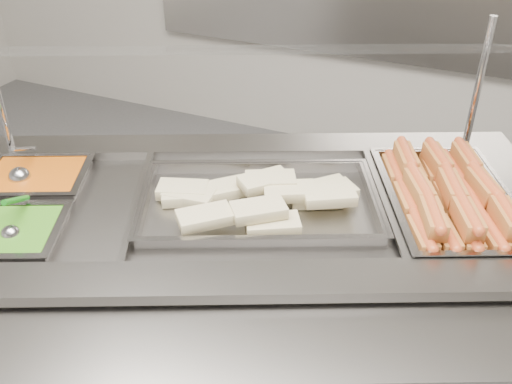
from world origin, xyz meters
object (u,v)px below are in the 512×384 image
at_px(steam_counter, 241,309).
at_px(pan_hotdogs, 447,208).
at_px(serving_spoon, 12,228).
at_px(sneeze_guard, 238,54).
at_px(ladle, 20,176).
at_px(pan_wraps, 259,206).

relative_size(steam_counter, pan_hotdogs, 3.20).
xyz_separation_m(steam_counter, serving_spoon, (-0.46, -0.37, 0.43)).
height_order(steam_counter, serving_spoon, serving_spoon).
relative_size(sneeze_guard, ladle, 8.74).
bearing_deg(pan_wraps, sneeze_guard, 130.33).
bearing_deg(serving_spoon, sneeze_guard, 55.91).
relative_size(sneeze_guard, pan_hotdogs, 2.52).
bearing_deg(pan_wraps, pan_hotdogs, 24.98).
distance_m(sneeze_guard, pan_hotdogs, 0.73).
xyz_separation_m(steam_counter, sneeze_guard, (-0.09, 0.19, 0.76)).
bearing_deg(ladle, steam_counter, 14.19).
height_order(pan_wraps, serving_spoon, serving_spoon).
bearing_deg(pan_hotdogs, pan_wraps, -155.02).
xyz_separation_m(steam_counter, pan_wraps, (0.05, 0.02, 0.40)).
distance_m(pan_hotdogs, serving_spoon, 1.17).
bearing_deg(pan_hotdogs, ladle, -160.71).
bearing_deg(steam_counter, ladle, -165.81).
bearing_deg(steam_counter, sneeze_guard, 114.99).
xyz_separation_m(steam_counter, pan_hotdogs, (0.53, 0.25, 0.38)).
bearing_deg(steam_counter, pan_wraps, 24.98).
bearing_deg(sneeze_guard, steam_counter, -65.01).
bearing_deg(ladle, pan_wraps, 15.04).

